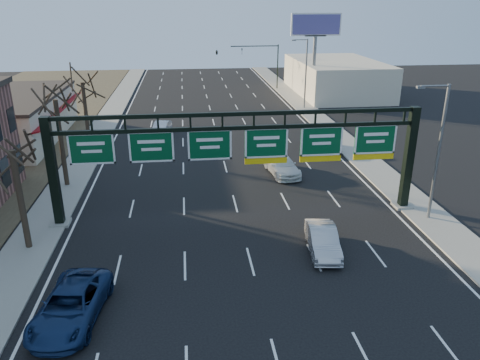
{
  "coord_description": "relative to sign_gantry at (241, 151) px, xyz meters",
  "views": [
    {
      "loc": [
        -3.27,
        -20.63,
        13.8
      ],
      "look_at": [
        -0.07,
        6.43,
        3.2
      ],
      "focal_mm": 35.0,
      "sensor_mm": 36.0,
      "label": 1
    }
  ],
  "objects": [
    {
      "name": "sign_gantry",
      "position": [
        0.0,
        0.0,
        0.0
      ],
      "size": [
        24.6,
        1.2,
        7.2
      ],
      "color": "black",
      "rests_on": "ground"
    },
    {
      "name": "cream_strip",
      "position": [
        -21.64,
        21.0,
        -2.27
      ],
      "size": [
        10.9,
        18.4,
        4.7
      ],
      "color": "beige",
      "rests_on": "ground"
    },
    {
      "name": "car_grey_far",
      "position": [
        9.73,
        13.57,
        -3.8
      ],
      "size": [
        2.65,
        5.1,
        1.66
      ],
      "primitive_type": "imported",
      "rotation": [
        0.0,
        0.0,
        0.15
      ],
      "color": "#3F4244",
      "rests_on": "ground"
    },
    {
      "name": "tree_gantry",
      "position": [
        -12.96,
        -3.0,
        2.48
      ],
      "size": [
        3.6,
        3.6,
        8.48
      ],
      "color": "#30231A",
      "rests_on": "sidewalk_left"
    },
    {
      "name": "sidewalk_right",
      "position": [
        12.64,
        12.0,
        -4.57
      ],
      "size": [
        3.0,
        120.0,
        0.12
      ],
      "primitive_type": "cube",
      "color": "gray",
      "rests_on": "ground"
    },
    {
      "name": "billboard_right",
      "position": [
        14.84,
        36.98,
        4.43
      ],
      "size": [
        7.0,
        0.5,
        12.0
      ],
      "color": "slate",
      "rests_on": "ground"
    },
    {
      "name": "car_blue_suv",
      "position": [
        -8.99,
        -10.13,
        -3.85
      ],
      "size": [
        3.33,
        5.94,
        1.57
      ],
      "primitive_type": "imported",
      "rotation": [
        0.0,
        0.0,
        -0.13
      ],
      "color": "navy",
      "rests_on": "ground"
    },
    {
      "name": "car_white_wagon",
      "position": [
        4.41,
        7.72,
        -3.88
      ],
      "size": [
        2.7,
        5.39,
        1.5
      ],
      "primitive_type": "imported",
      "rotation": [
        0.0,
        0.0,
        0.12
      ],
      "color": "silver",
      "rests_on": "ground"
    },
    {
      "name": "lane_markings",
      "position": [
        -0.16,
        12.0,
        -4.62
      ],
      "size": [
        21.6,
        120.0,
        0.01
      ],
      "primitive_type": "cube",
      "color": "white",
      "rests_on": "ground"
    },
    {
      "name": "ground",
      "position": [
        -0.16,
        -8.0,
        -4.63
      ],
      "size": [
        160.0,
        160.0,
        0.0
      ],
      "primitive_type": "plane",
      "color": "black",
      "rests_on": "ground"
    },
    {
      "name": "streetlight_far",
      "position": [
        12.31,
        32.0,
        0.45
      ],
      "size": [
        2.15,
        0.22,
        9.0
      ],
      "color": "slate",
      "rests_on": "sidewalk_right"
    },
    {
      "name": "streetlight_near",
      "position": [
        12.31,
        -2.0,
        0.45
      ],
      "size": [
        2.15,
        0.22,
        9.0
      ],
      "color": "slate",
      "rests_on": "sidewalk_right"
    },
    {
      "name": "car_silver_distant",
      "position": [
        -6.12,
        21.16,
        -3.94
      ],
      "size": [
        2.27,
        4.42,
        1.39
      ],
      "primitive_type": "imported",
      "rotation": [
        0.0,
        0.0,
        -0.2
      ],
      "color": "silver",
      "rests_on": "ground"
    },
    {
      "name": "tree_mid",
      "position": [
        -12.96,
        7.0,
        3.23
      ],
      "size": [
        3.6,
        3.6,
        9.24
      ],
      "color": "#30231A",
      "rests_on": "sidewalk_left"
    },
    {
      "name": "traffic_signal_mast",
      "position": [
        5.53,
        47.0,
        0.87
      ],
      "size": [
        10.16,
        0.54,
        7.0
      ],
      "color": "black",
      "rests_on": "ground"
    },
    {
      "name": "car_silver_sedan",
      "position": [
        4.15,
        -5.4,
        -3.89
      ],
      "size": [
        2.05,
        4.63,
        1.48
      ],
      "primitive_type": "imported",
      "rotation": [
        0.0,
        0.0,
        -0.11
      ],
      "color": "#ABABAF",
      "rests_on": "ground"
    },
    {
      "name": "building_right_distant",
      "position": [
        19.84,
        42.0,
        -2.13
      ],
      "size": [
        12.0,
        20.0,
        5.0
      ],
      "primitive_type": "cube",
      "color": "beige",
      "rests_on": "ground"
    },
    {
      "name": "sidewalk_left",
      "position": [
        -12.96,
        12.0,
        -4.57
      ],
      "size": [
        3.0,
        120.0,
        0.12
      ],
      "primitive_type": "cube",
      "color": "gray",
      "rests_on": "ground"
    },
    {
      "name": "tree_far",
      "position": [
        -12.96,
        17.0,
        2.86
      ],
      "size": [
        3.6,
        3.6,
        8.86
      ],
      "color": "#30231A",
      "rests_on": "sidewalk_left"
    }
  ]
}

